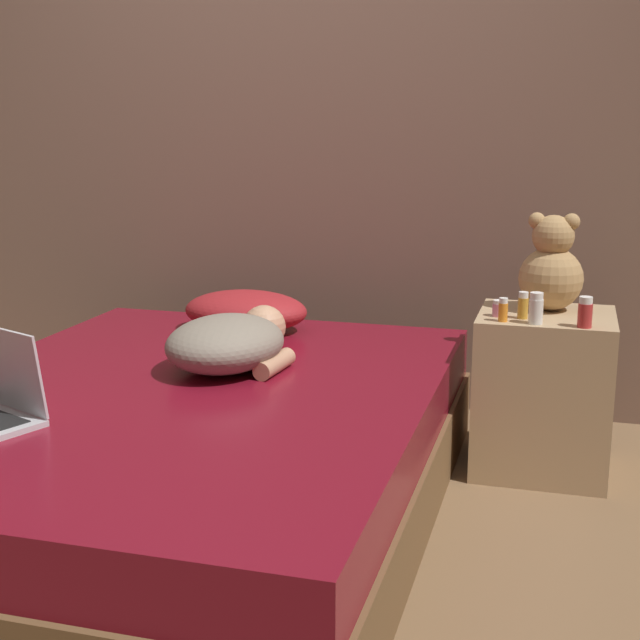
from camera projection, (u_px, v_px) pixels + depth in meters
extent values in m
plane|color=brown|center=(185.00, 513.00, 2.81)|extent=(12.00, 12.00, 0.00)
cube|color=#846656|center=(303.00, 98.00, 3.74)|extent=(8.00, 0.06, 2.60)
cube|color=brown|center=(184.00, 478.00, 2.79)|extent=(1.54, 2.04, 0.24)
cube|color=maroon|center=(182.00, 415.00, 2.74)|extent=(1.51, 2.00, 0.18)
cube|color=tan|center=(543.00, 392.00, 3.11)|extent=(0.46, 0.42, 0.56)
ellipsoid|color=maroon|center=(246.00, 311.00, 3.43)|extent=(0.48, 0.35, 0.15)
ellipsoid|color=gray|center=(225.00, 343.00, 2.90)|extent=(0.41, 0.49, 0.18)
sphere|color=tan|center=(264.00, 327.00, 3.17)|extent=(0.16, 0.16, 0.16)
cylinder|color=tan|center=(275.00, 364.00, 2.87)|extent=(0.08, 0.21, 0.06)
cube|color=silver|center=(5.00, 368.00, 2.44)|extent=(0.31, 0.15, 0.24)
cube|color=black|center=(5.00, 368.00, 2.44)|extent=(0.28, 0.14, 0.21)
sphere|color=tan|center=(551.00, 279.00, 3.09)|extent=(0.22, 0.22, 0.22)
sphere|color=tan|center=(553.00, 236.00, 3.05)|extent=(0.14, 0.14, 0.14)
sphere|color=tan|center=(537.00, 221.00, 3.06)|extent=(0.06, 0.06, 0.06)
sphere|color=tan|center=(572.00, 222.00, 3.03)|extent=(0.06, 0.06, 0.06)
cylinder|color=white|center=(536.00, 312.00, 2.90)|extent=(0.05, 0.05, 0.08)
cylinder|color=white|center=(537.00, 296.00, 2.88)|extent=(0.04, 0.04, 0.02)
cylinder|color=orange|center=(503.00, 312.00, 2.93)|extent=(0.03, 0.03, 0.06)
cylinder|color=white|center=(504.00, 300.00, 2.92)|extent=(0.03, 0.03, 0.02)
cylinder|color=gold|center=(523.00, 308.00, 2.97)|extent=(0.03, 0.03, 0.07)
cylinder|color=white|center=(524.00, 295.00, 2.96)|extent=(0.03, 0.03, 0.02)
cylinder|color=pink|center=(499.00, 310.00, 3.01)|extent=(0.04, 0.04, 0.04)
cylinder|color=white|center=(499.00, 302.00, 3.00)|extent=(0.04, 0.04, 0.01)
cylinder|color=#B72D2D|center=(585.00, 315.00, 2.85)|extent=(0.05, 0.05, 0.08)
cylinder|color=white|center=(586.00, 300.00, 2.84)|extent=(0.04, 0.04, 0.02)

